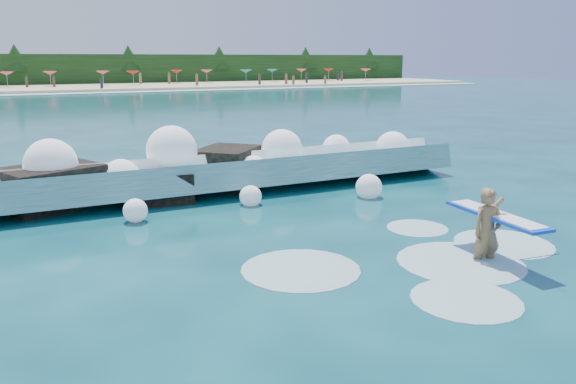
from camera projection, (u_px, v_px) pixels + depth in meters
name	position (u px, v px, depth m)	size (l,w,h in m)	color
ground	(266.00, 278.00, 11.27)	(200.00, 200.00, 0.00)	#07343F
beach	(38.00, 88.00, 79.09)	(140.00, 20.00, 0.40)	tan
wet_band	(43.00, 94.00, 69.56)	(140.00, 5.00, 0.08)	silver
treeline	(33.00, 70.00, 87.26)	(140.00, 4.00, 5.00)	black
breaking_wave	(212.00, 175.00, 18.57)	(17.88, 2.79, 1.54)	teal
rock_cluster	(141.00, 182.00, 17.79)	(8.69, 3.52, 1.54)	black
surfer_with_board	(489.00, 229.00, 12.13)	(1.08, 3.06, 1.96)	olive
wave_spray	(210.00, 160.00, 18.47)	(15.35, 4.72, 2.30)	white
surf_foam	(444.00, 261.00, 12.24)	(9.05, 5.78, 0.14)	silver
beach_umbrellas	(35.00, 73.00, 80.50)	(112.65, 5.66, 0.50)	red
beachgoers	(149.00, 80.00, 84.25)	(102.46, 12.76, 1.93)	#3F332D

